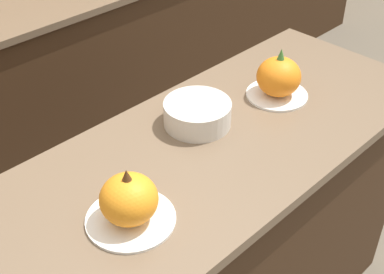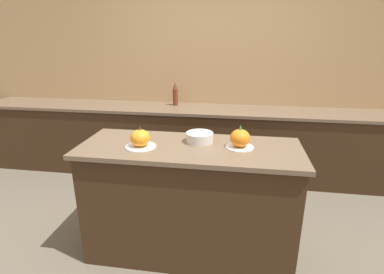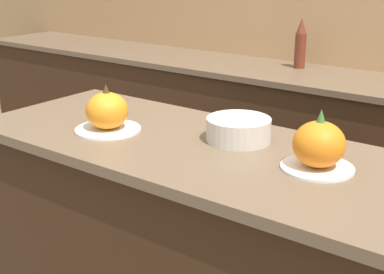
# 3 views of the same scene
# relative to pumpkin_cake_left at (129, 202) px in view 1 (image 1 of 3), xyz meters

# --- Properties ---
(kitchen_island) EXTENTS (1.69, 0.65, 0.96)m
(kitchen_island) POSITION_rel_pumpkin_cake_left_xyz_m (0.36, 0.07, -0.54)
(kitchen_island) COLOR #382314
(kitchen_island) RESTS_ON ground_plane
(pumpkin_cake_left) EXTENTS (0.23, 0.23, 0.17)m
(pumpkin_cake_left) POSITION_rel_pumpkin_cake_left_xyz_m (0.00, 0.00, 0.00)
(pumpkin_cake_left) COLOR white
(pumpkin_cake_left) RESTS_ON kitchen_island
(pumpkin_cake_right) EXTENTS (0.21, 0.21, 0.18)m
(pumpkin_cake_right) POSITION_rel_pumpkin_cake_left_xyz_m (0.74, 0.10, 0.00)
(pumpkin_cake_right) COLOR white
(pumpkin_cake_right) RESTS_ON kitchen_island
(mixing_bowl) EXTENTS (0.21, 0.21, 0.08)m
(mixing_bowl) POSITION_rel_pumpkin_cake_left_xyz_m (0.42, 0.18, -0.02)
(mixing_bowl) COLOR beige
(mixing_bowl) RESTS_ON kitchen_island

